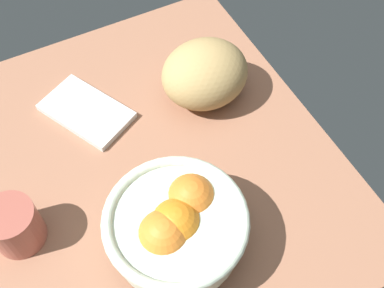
# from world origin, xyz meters

# --- Properties ---
(ground_plane) EXTENTS (0.67, 0.62, 0.03)m
(ground_plane) POSITION_xyz_m (0.00, 0.00, -0.01)
(ground_plane) COLOR #956349
(fruit_bowl) EXTENTS (0.20, 0.20, 0.10)m
(fruit_bowl) POSITION_xyz_m (-0.14, 0.01, 0.06)
(fruit_bowl) COLOR silver
(fruit_bowl) RESTS_ON ground
(bread_loaf) EXTENTS (0.14, 0.16, 0.11)m
(bread_loaf) POSITION_xyz_m (0.09, -0.16, 0.05)
(bread_loaf) COLOR tan
(bread_loaf) RESTS_ON ground
(napkin_folded) EXTENTS (0.18, 0.15, 0.01)m
(napkin_folded) POSITION_xyz_m (0.14, 0.04, 0.01)
(napkin_folded) COLOR silver
(napkin_folded) RESTS_ON ground
(mug) EXTENTS (0.07, 0.11, 0.08)m
(mug) POSITION_xyz_m (-0.03, 0.21, 0.04)
(mug) COLOR #A05042
(mug) RESTS_ON ground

